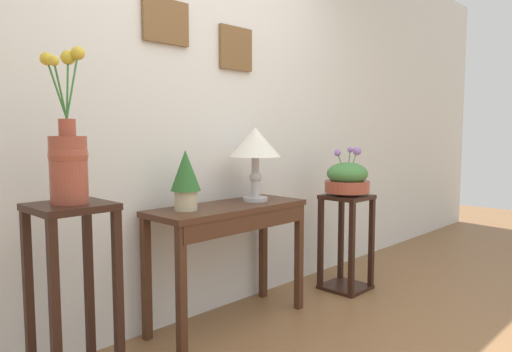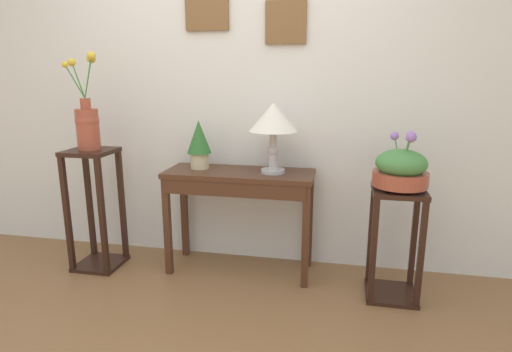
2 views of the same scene
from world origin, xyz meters
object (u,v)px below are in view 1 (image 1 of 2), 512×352
(planter_bowl_wide_right, at_px, (347,178))
(table_lamp, at_px, (255,146))
(console_table, at_px, (231,225))
(pedestal_stand_right, at_px, (346,242))
(potted_plant_on_console, at_px, (186,177))
(flower_vase_tall_left, at_px, (68,157))
(pedestal_stand_left, at_px, (74,305))

(planter_bowl_wide_right, bearing_deg, table_lamp, 168.29)
(console_table, height_order, planter_bowl_wide_right, planter_bowl_wide_right)
(pedestal_stand_right, bearing_deg, potted_plant_on_console, 171.64)
(pedestal_stand_right, height_order, planter_bowl_wide_right, planter_bowl_wide_right)
(console_table, bearing_deg, flower_vase_tall_left, -173.16)
(table_lamp, height_order, planter_bowl_wide_right, table_lamp)
(table_lamp, bearing_deg, planter_bowl_wide_right, -11.71)
(potted_plant_on_console, distance_m, flower_vase_tall_left, 0.79)
(console_table, xyz_separation_m, planter_bowl_wide_right, (1.05, -0.15, 0.22))
(planter_bowl_wide_right, bearing_deg, potted_plant_on_console, 171.63)
(potted_plant_on_console, relative_size, planter_bowl_wide_right, 0.96)
(potted_plant_on_console, bearing_deg, planter_bowl_wide_right, -8.37)
(potted_plant_on_console, bearing_deg, pedestal_stand_right, -8.36)
(pedestal_stand_right, bearing_deg, pedestal_stand_left, 179.48)
(console_table, bearing_deg, pedestal_stand_right, -7.91)
(table_lamp, relative_size, flower_vase_tall_left, 0.71)
(pedestal_stand_left, bearing_deg, planter_bowl_wide_right, -0.53)
(pedestal_stand_right, bearing_deg, planter_bowl_wide_right, -44.86)
(console_table, xyz_separation_m, pedestal_stand_right, (1.05, -0.15, -0.27))
(flower_vase_tall_left, bearing_deg, planter_bowl_wide_right, -0.55)
(potted_plant_on_console, relative_size, pedestal_stand_right, 0.48)
(console_table, relative_size, pedestal_stand_left, 1.17)
(planter_bowl_wide_right, bearing_deg, console_table, 172.08)
(console_table, height_order, potted_plant_on_console, potted_plant_on_console)
(console_table, distance_m, flower_vase_tall_left, 1.15)
(potted_plant_on_console, bearing_deg, flower_vase_tall_left, -166.60)
(potted_plant_on_console, distance_m, pedestal_stand_right, 1.48)
(potted_plant_on_console, bearing_deg, pedestal_stand_left, -166.54)
(console_table, height_order, pedestal_stand_right, console_table)
(console_table, distance_m, potted_plant_on_console, 0.44)
(table_lamp, relative_size, planter_bowl_wide_right, 1.32)
(console_table, distance_m, table_lamp, 0.53)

